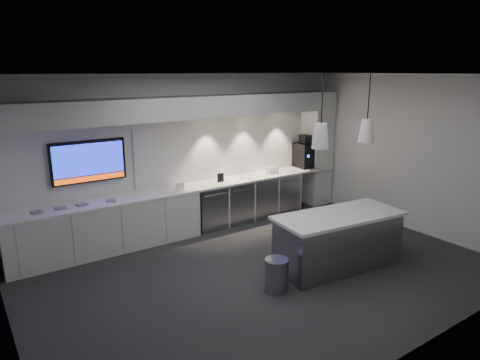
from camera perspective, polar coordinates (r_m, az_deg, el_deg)
floor at (r=6.87m, az=3.29°, el=-12.01°), size 7.00×7.00×0.00m
ceiling at (r=6.15m, az=3.71°, el=13.87°), size 7.00×7.00×0.00m
wall_back at (r=8.41m, az=-7.04°, el=3.66°), size 7.00×0.00×7.00m
wall_front at (r=4.72m, az=22.54°, el=-5.98°), size 7.00×0.00×7.00m
wall_right at (r=8.89m, az=21.62°, el=3.33°), size 0.00×7.00×7.00m
back_counter at (r=8.27m, az=-5.86°, el=-0.91°), size 6.80×0.65×0.04m
left_base_cabinets at (r=7.77m, az=-17.22°, el=-6.01°), size 3.30×0.63×0.86m
fridge_unit_a at (r=8.52m, az=-4.31°, el=-3.61°), size 0.60×0.61×0.85m
fridge_unit_b at (r=8.83m, az=-0.78°, el=-2.90°), size 0.60×0.61×0.85m
fridge_unit_c at (r=9.18m, az=2.50°, el=-2.23°), size 0.60×0.61×0.85m
fridge_unit_d at (r=9.56m, az=5.52°, el=-1.61°), size 0.60×0.61×0.85m
backsplash at (r=8.99m, az=-0.18°, el=4.79°), size 4.60×0.03×1.30m
soffit at (r=8.03m, az=-6.23°, el=9.66°), size 6.90×0.60×0.40m
column at (r=10.08m, az=10.19°, el=4.17°), size 0.55×0.55×2.60m
wall_tv at (r=7.68m, az=-19.53°, el=2.35°), size 1.25×0.07×0.72m
island at (r=7.01m, az=12.93°, el=-7.83°), size 2.16×1.12×0.88m
bin at (r=6.24m, az=4.88°, el=-12.48°), size 0.43×0.43×0.48m
coffee_machine at (r=9.86m, az=8.71°, el=3.44°), size 0.44×0.60×0.74m
sign_black at (r=8.48m, az=-2.61°, el=0.31°), size 0.14×0.03×0.18m
sign_white at (r=7.97m, az=-8.03°, el=-0.89°), size 0.18×0.03×0.14m
cup_cluster at (r=9.22m, az=4.37°, el=1.32°), size 0.26×0.17×0.14m
tray_a at (r=7.40m, az=-25.45°, el=-3.88°), size 0.19×0.19×0.02m
tray_b at (r=7.45m, az=-22.80°, el=-3.46°), size 0.17×0.17×0.02m
tray_c at (r=7.51m, az=-20.34°, el=-3.09°), size 0.18×0.18×0.02m
tray_d at (r=7.59m, az=-16.78°, el=-2.61°), size 0.20×0.20×0.02m
pendant_left at (r=6.21m, az=10.70°, el=5.82°), size 0.25×0.25×1.06m
pendant_right at (r=6.94m, az=16.52°, el=6.37°), size 0.25×0.25×1.06m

